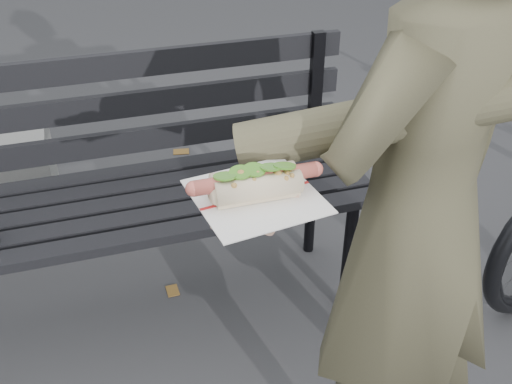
% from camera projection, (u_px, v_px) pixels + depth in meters
% --- Properties ---
extents(park_bench, '(1.50, 0.44, 0.88)m').
position_uv_depth(park_bench, '(123.00, 177.00, 1.86)').
color(park_bench, black).
rests_on(park_bench, ground).
extents(person, '(0.67, 0.57, 1.56)m').
position_uv_depth(person, '(417.00, 220.00, 1.24)').
color(person, brown).
rests_on(person, ground).
extents(held_hotdog, '(0.62, 0.31, 0.20)m').
position_uv_depth(held_hotdog, '(348.00, 138.00, 1.03)').
color(held_hotdog, brown).
extents(fallen_leaves, '(4.16, 3.10, 0.00)m').
position_uv_depth(fallen_leaves, '(272.00, 368.00, 1.89)').
color(fallen_leaves, brown).
rests_on(fallen_leaves, ground).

